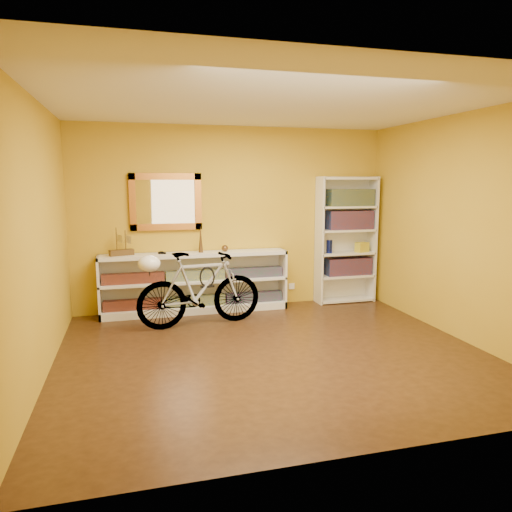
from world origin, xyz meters
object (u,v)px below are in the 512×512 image
object	(u,v)px
bookcase	(346,240)
bicycle	(200,289)
console_unit	(195,283)
helmet	(149,264)

from	to	relation	value
bookcase	bicycle	size ratio (longest dim) A/B	1.16
bookcase	bicycle	distance (m)	2.46
console_unit	bookcase	world-z (taller)	bookcase
bicycle	helmet	xyz separation A→B (m)	(-0.62, -0.08, 0.37)
bookcase	helmet	xyz separation A→B (m)	(-2.94, -0.75, -0.10)
console_unit	bicycle	size ratio (longest dim) A/B	1.59
console_unit	bicycle	world-z (taller)	bicycle
bicycle	helmet	distance (m)	0.73
bookcase	helmet	distance (m)	3.04
console_unit	bicycle	distance (m)	0.65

